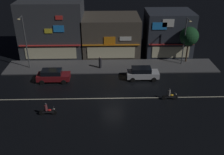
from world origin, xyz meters
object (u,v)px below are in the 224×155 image
object	(u,v)px
streetlamp_mid	(185,38)
parked_car_near_kerb	(142,73)
pedestrian_on_sidewalk	(100,63)
motorcycle_following	(47,110)
streetlamp_west	(25,39)
parked_car_trailing	(53,75)
motorcycle_lead	(170,95)
traffic_cone	(148,75)

from	to	relation	value
streetlamp_mid	parked_car_near_kerb	size ratio (longest dim) A/B	1.64
pedestrian_on_sidewalk	motorcycle_following	world-z (taller)	pedestrian_on_sidewalk
streetlamp_west	parked_car_trailing	world-z (taller)	streetlamp_west
streetlamp_mid	parked_car_trailing	bearing A→B (deg)	-165.79
parked_car_trailing	parked_car_near_kerb	bearing A→B (deg)	-178.16
parked_car_near_kerb	motorcycle_lead	bearing A→B (deg)	-64.93
streetlamp_west	traffic_cone	distance (m)	17.81
parked_car_near_kerb	traffic_cone	distance (m)	1.12
streetlamp_west	streetlamp_mid	bearing A→B (deg)	1.87
streetlamp_west	traffic_cone	world-z (taller)	streetlamp_west
streetlamp_west	streetlamp_mid	distance (m)	22.73
streetlamp_mid	parked_car_near_kerb	distance (m)	8.58
parked_car_near_kerb	motorcycle_following	bearing A→B (deg)	-144.20
streetlamp_mid	parked_car_trailing	world-z (taller)	streetlamp_mid
parked_car_trailing	motorcycle_following	bearing A→B (deg)	95.08
streetlamp_mid	motorcycle_following	bearing A→B (deg)	-145.14
pedestrian_on_sidewalk	motorcycle_lead	world-z (taller)	pedestrian_on_sidewalk
pedestrian_on_sidewalk	parked_car_trailing	world-z (taller)	pedestrian_on_sidewalk
streetlamp_west	pedestrian_on_sidewalk	size ratio (longest dim) A/B	4.45
parked_car_near_kerb	motorcycle_lead	distance (m)	5.97
streetlamp_mid	parked_car_trailing	size ratio (longest dim) A/B	1.64
pedestrian_on_sidewalk	streetlamp_mid	bearing A→B (deg)	85.37
streetlamp_mid	motorcycle_following	size ratio (longest dim) A/B	3.72
pedestrian_on_sidewalk	streetlamp_west	bearing A→B (deg)	-100.13
motorcycle_following	traffic_cone	bearing A→B (deg)	-137.43
pedestrian_on_sidewalk	parked_car_near_kerb	world-z (taller)	pedestrian_on_sidewalk
pedestrian_on_sidewalk	parked_car_near_kerb	size ratio (longest dim) A/B	0.40
parked_car_near_kerb	streetlamp_mid	bearing A→B (deg)	33.20
parked_car_near_kerb	parked_car_trailing	xyz separation A→B (m)	(-11.92, -0.38, 0.00)
streetlamp_west	parked_car_near_kerb	bearing A→B (deg)	-12.44
streetlamp_west	parked_car_trailing	size ratio (longest dim) A/B	1.80
parked_car_trailing	motorcycle_lead	xyz separation A→B (m)	(14.45, -5.02, -0.24)
streetlamp_west	pedestrian_on_sidewalk	xyz separation A→B (m)	(10.41, -0.20, -3.72)
pedestrian_on_sidewalk	motorcycle_following	bearing A→B (deg)	-34.66
motorcycle_lead	traffic_cone	xyz separation A→B (m)	(-1.68, 5.85, -0.36)
parked_car_near_kerb	motorcycle_following	size ratio (longest dim) A/B	2.26
streetlamp_west	pedestrian_on_sidewalk	distance (m)	11.06
parked_car_near_kerb	parked_car_trailing	bearing A→B (deg)	-178.16
streetlamp_west	parked_car_trailing	bearing A→B (deg)	-43.04
motorcycle_following	streetlamp_mid	bearing A→B (deg)	-137.86
pedestrian_on_sidewalk	parked_car_near_kerb	distance (m)	6.64
streetlamp_mid	parked_car_near_kerb	world-z (taller)	streetlamp_mid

